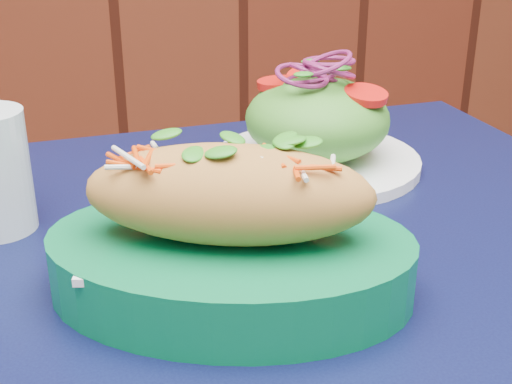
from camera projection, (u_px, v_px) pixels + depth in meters
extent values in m
cube|color=black|center=(268.00, 302.00, 0.56)|extent=(0.89, 0.89, 0.03)
cylinder|color=black|center=(399.00, 363.00, 1.09)|extent=(0.04, 0.04, 0.72)
cube|color=white|center=(230.00, 242.00, 0.53)|extent=(0.23, 0.15, 0.01)
ellipsoid|color=#C1833D|center=(229.00, 194.00, 0.51)|extent=(0.23, 0.14, 0.07)
cylinder|color=white|center=(316.00, 161.00, 0.78)|extent=(0.23, 0.23, 0.01)
ellipsoid|color=#4C992D|center=(317.00, 119.00, 0.76)|extent=(0.15, 0.15, 0.09)
cylinder|color=red|center=(366.00, 90.00, 0.73)|extent=(0.05, 0.05, 0.01)
cylinder|color=red|center=(278.00, 79.00, 0.77)|extent=(0.05, 0.05, 0.01)
cylinder|color=red|center=(307.00, 74.00, 0.79)|extent=(0.05, 0.05, 0.01)
torus|color=#7D1B55|center=(319.00, 75.00, 0.74)|extent=(0.06, 0.06, 0.01)
torus|color=#7D1B55|center=(319.00, 72.00, 0.74)|extent=(0.06, 0.06, 0.01)
torus|color=#7D1B55|center=(319.00, 68.00, 0.74)|extent=(0.06, 0.06, 0.01)
torus|color=#7D1B55|center=(319.00, 64.00, 0.74)|extent=(0.06, 0.06, 0.01)
torus|color=#7D1B55|center=(319.00, 60.00, 0.74)|extent=(0.06, 0.06, 0.01)
torus|color=#7D1B55|center=(320.00, 56.00, 0.73)|extent=(0.06, 0.06, 0.01)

